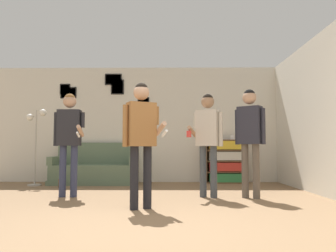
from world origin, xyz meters
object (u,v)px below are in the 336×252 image
couch (95,170)px  bottle_on_floor (60,183)px  person_player_foreground_left (69,133)px  person_spectator_near_bookshelf (250,131)px  bookshelf (226,161)px  floor_lamp (36,135)px  person_player_foreground_center (141,131)px  person_watcher_holding_cup (208,133)px  drinking_cup (232,138)px

couch → bottle_on_floor: 0.91m
couch → bottle_on_floor: (-0.53, -0.71, -0.20)m
couch → person_player_foreground_left: size_ratio=1.10×
person_spectator_near_bookshelf → bottle_on_floor: (-3.48, 1.38, -0.97)m
bookshelf → floor_lamp: floor_lamp is taller
couch → bottle_on_floor: size_ratio=7.72×
bookshelf → person_player_foreground_center: person_player_foreground_center is taller
person_player_foreground_center → person_spectator_near_bookshelf: size_ratio=0.95×
floor_lamp → person_watcher_holding_cup: person_watcher_holding_cup is taller
couch → floor_lamp: size_ratio=1.15×
bookshelf → bottle_on_floor: size_ratio=4.08×
person_player_foreground_left → person_spectator_near_bookshelf: person_spectator_near_bookshelf is taller
floor_lamp → person_spectator_near_bookshelf: bearing=-22.3°
floor_lamp → person_spectator_near_bookshelf: 4.45m
person_watcher_holding_cup → bottle_on_floor: person_watcher_holding_cup is taller
drinking_cup → couch: bearing=-176.4°
person_player_foreground_left → person_player_foreground_center: bearing=-39.5°
person_player_foreground_left → drinking_cup: person_player_foreground_left is taller
person_watcher_holding_cup → bottle_on_floor: (-2.82, 1.29, -0.93)m
couch → person_player_foreground_center: person_player_foreground_center is taller
person_player_foreground_left → bookshelf: bearing=36.9°
bookshelf → floor_lamp: (-4.10, -0.60, 0.57)m
floor_lamp → person_watcher_holding_cup: bearing=-24.8°
bookshelf → person_spectator_near_bookshelf: bearing=-89.6°
couch → bottle_on_floor: couch is taller
person_spectator_near_bookshelf → bottle_on_floor: bearing=158.4°
person_watcher_holding_cup → person_player_foreground_center: bearing=-133.7°
bookshelf → person_watcher_holding_cup: bearing=-106.3°
bookshelf → bottle_on_floor: 3.60m
couch → drinking_cup: (3.10, 0.19, 0.73)m
person_player_foreground_left → person_watcher_holding_cup: (2.26, -0.02, -0.01)m
drinking_cup → floor_lamp: bearing=-172.0°
person_player_foreground_left → drinking_cup: bearing=35.4°
person_player_foreground_left → drinking_cup: (3.06, 2.18, -0.00)m
person_watcher_holding_cup → person_spectator_near_bookshelf: size_ratio=0.97×
bottle_on_floor → drinking_cup: (3.63, 0.91, 0.93)m
bookshelf → person_spectator_near_bookshelf: person_spectator_near_bookshelf is taller
floor_lamp → person_player_foreground_center: bearing=-46.7°
person_spectator_near_bookshelf → person_player_foreground_center: bearing=-150.1°
person_player_foreground_left → bottle_on_floor: size_ratio=6.99×
person_watcher_holding_cup → person_spectator_near_bookshelf: (0.66, -0.09, 0.04)m
bookshelf → floor_lamp: bearing=-171.7°
floor_lamp → bottle_on_floor: 1.20m
bookshelf → person_watcher_holding_cup: 2.35m
couch → person_watcher_holding_cup: size_ratio=1.11×
person_watcher_holding_cup → person_spectator_near_bookshelf: person_spectator_near_bookshelf is taller
floor_lamp → drinking_cup: bearing=8.0°
person_player_foreground_left → bottle_on_floor: person_player_foreground_left is taller
couch → person_player_foreground_center: (1.31, -3.03, 0.71)m
person_player_foreground_left → person_player_foreground_center: (1.28, -1.05, -0.03)m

